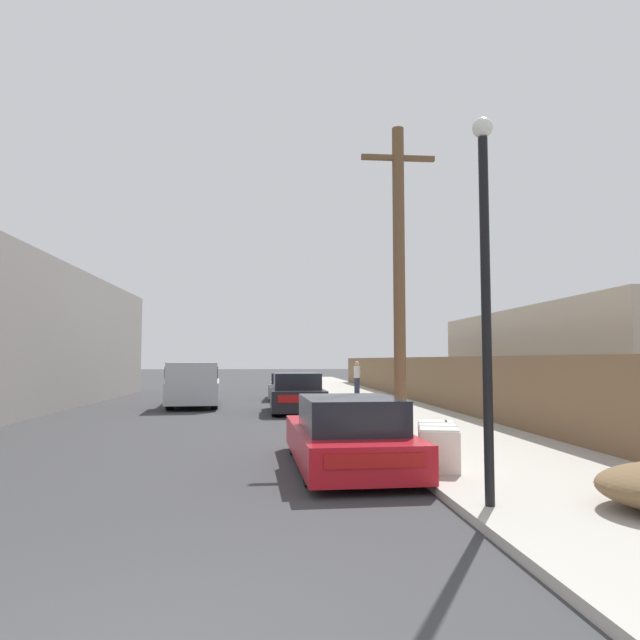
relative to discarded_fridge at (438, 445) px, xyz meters
name	(u,v)px	position (x,y,z in m)	size (l,w,h in m)	color
sidewalk_curb	(361,398)	(1.58, 17.55, -0.40)	(4.20, 63.00, 0.12)	#ADA89E
discarded_fridge	(438,445)	(0.00, 0.00, 0.00)	(1.01, 1.74, 0.70)	silver
parked_sports_car_red	(347,436)	(-1.47, 0.48, 0.11)	(1.97, 4.70, 1.26)	red
car_parked_mid	(296,394)	(-1.84, 11.08, 0.20)	(1.90, 4.17, 1.42)	black
car_parked_far	(288,387)	(-1.89, 17.94, 0.14)	(1.94, 4.21, 1.26)	gray
pickup_truck	(194,385)	(-5.82, 13.78, 0.44)	(2.42, 5.69, 1.78)	silver
utility_pole	(399,274)	(0.25, 3.78, 3.49)	(1.80, 0.28, 7.41)	brown
street_lamp	(485,277)	(-0.16, -2.67, 2.47)	(0.26, 0.26, 4.86)	black
wooden_fence	(418,379)	(3.53, 14.53, 0.60)	(0.08, 42.08, 1.88)	brown
building_right_house	(599,364)	(7.83, 8.09, 1.30)	(6.00, 12.46, 3.51)	beige
pedestrian	(357,377)	(1.82, 20.39, 0.53)	(0.34, 0.34, 1.69)	#282D42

